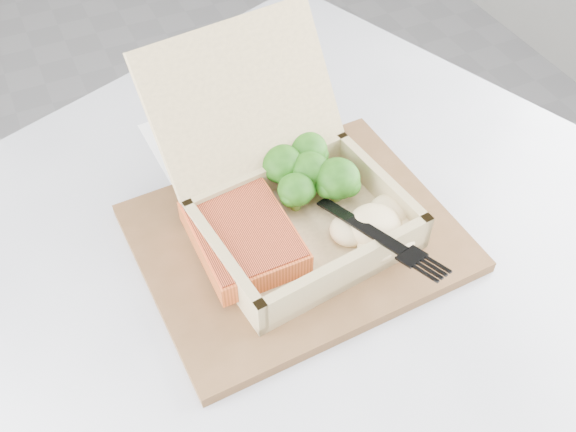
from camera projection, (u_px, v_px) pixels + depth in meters
name	position (u px, v px, depth m)	size (l,w,h in m)	color
cafe_table	(303.00, 395.00, 0.76)	(1.09, 1.09, 0.75)	black
serving_tray	(297.00, 237.00, 0.66)	(0.31, 0.25, 0.01)	brown
takeout_container	(284.00, 185.00, 0.64)	(0.22, 0.26, 0.17)	tan
salmon_fillet	(243.00, 237.00, 0.62)	(0.09, 0.12, 0.03)	#D85C2A
broccoli_pile	(310.00, 176.00, 0.67)	(0.11, 0.11, 0.04)	#2F7E1C
mashed_potatoes	(375.00, 225.00, 0.63)	(0.09, 0.08, 0.03)	#F9DCA1
plastic_fork	(345.00, 212.00, 0.63)	(0.06, 0.17, 0.03)	black
receipt	(186.00, 149.00, 0.76)	(0.07, 0.14, 0.00)	white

